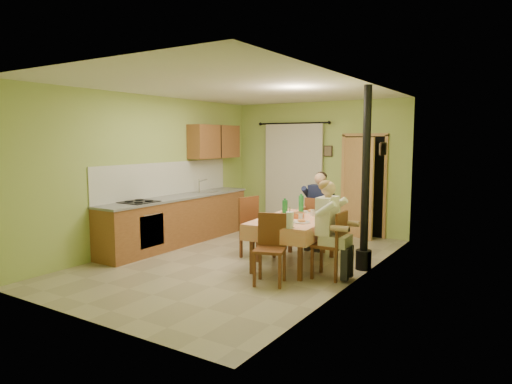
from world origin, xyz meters
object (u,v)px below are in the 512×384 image
Objects in this scene: dining_table at (295,242)px; chair_left at (257,240)px; chair_near at (270,263)px; chair_far at (319,234)px; chair_right at (329,258)px; man_far at (319,202)px; man_right at (329,218)px; stove_flue at (365,204)px.

chair_left reaches higher than dining_table.
chair_left is at bearing -69.42° from chair_near.
chair_far is 0.99× the size of chair_right.
man_far reaches higher than chair_near.
man_far is 1.70m from man_right.
chair_right is 0.70× the size of man_far.
man_right is at bearing -112.43° from stove_flue.
chair_left is 0.74× the size of man_far.
chair_right is 1.56m from chair_left.
chair_far is 0.69× the size of man_far.
dining_table is 0.65× the size of stove_flue.
chair_right is at bearing -29.37° from dining_table.
chair_right reaches higher than chair_near.
stove_flue reaches higher than man_right.
stove_flue is at bearing -24.25° from chair_right.
chair_right is 0.35× the size of stove_flue.
dining_table is at bearing 63.10° from chair_right.
dining_table is 1.25m from man_far.
man_right is (-0.01, -0.00, 0.59)m from chair_right.
man_right is (0.73, -0.33, 0.50)m from dining_table.
stove_flue is at bearing 14.17° from dining_table.
man_far is (-0.10, 1.15, 0.50)m from dining_table.
chair_left is 1.65m from man_right.
dining_table is 1.78× the size of chair_left.
chair_left is at bearing -123.60° from chair_far.
chair_near is at bearing -84.85° from chair_far.
man_far is at bearing -102.33° from chair_near.
dining_table is at bearing -100.68° from chair_near.
chair_right is at bearing -90.00° from man_right.
chair_near reaches higher than chair_far.
man_right is (0.58, 0.70, 0.59)m from chair_near.
stove_flue is (0.28, 0.69, 0.15)m from man_right.
stove_flue reaches higher than chair_far.
chair_left is at bearing 168.90° from dining_table.
man_right reaches higher than chair_far.
chair_right reaches higher than chair_far.
chair_near is at bearing -121.85° from stove_flue.
man_right is at bearing -29.83° from dining_table.
chair_near is 1.43m from chair_left.
chair_right is at bearing -111.45° from stove_flue.
chair_left is (-0.66, -1.06, 0.00)m from chair_far.
chair_left is 1.39m from man_far.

